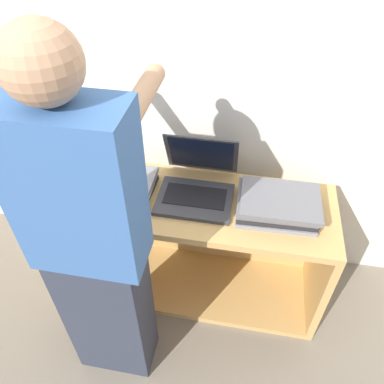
% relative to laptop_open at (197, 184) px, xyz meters
% --- Properties ---
extents(ground_plane, '(12.00, 12.00, 0.00)m').
position_rel_laptop_open_xyz_m(ground_plane, '(0.00, -0.30, -0.72)').
color(ground_plane, '#756B5B').
extents(wall_back, '(8.00, 0.05, 2.40)m').
position_rel_laptop_open_xyz_m(wall_back, '(0.00, 0.28, 0.48)').
color(wall_back, silver).
rests_on(wall_back, ground_plane).
extents(cart, '(1.32, 0.47, 0.67)m').
position_rel_laptop_open_xyz_m(cart, '(0.00, 0.00, -0.39)').
color(cart, tan).
rests_on(cart, ground_plane).
extents(laptop_open, '(0.35, 0.36, 0.26)m').
position_rel_laptop_open_xyz_m(laptop_open, '(0.00, 0.00, 0.00)').
color(laptop_open, '#333338').
rests_on(laptop_open, cart).
extents(laptop_stack_left, '(0.36, 0.27, 0.07)m').
position_rel_laptop_open_xyz_m(laptop_stack_left, '(-0.38, -0.06, -0.02)').
color(laptop_stack_left, '#232326').
rests_on(laptop_stack_left, cart).
extents(laptop_stack_right, '(0.37, 0.28, 0.09)m').
position_rel_laptop_open_xyz_m(laptop_stack_right, '(0.38, -0.06, -0.01)').
color(laptop_stack_right, gray).
rests_on(laptop_stack_right, cart).
extents(person, '(0.40, 0.53, 1.61)m').
position_rel_laptop_open_xyz_m(person, '(-0.29, -0.52, 0.09)').
color(person, '#2D3342').
rests_on(person, ground_plane).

